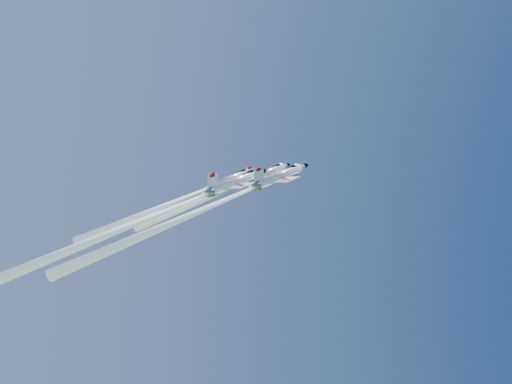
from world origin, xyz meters
name	(u,v)px	position (x,y,z in m)	size (l,w,h in m)	color
jet_lead	(227,190)	(-6.68, -0.21, 91.93)	(31.21, 14.39, 27.52)	white
jet_left	(182,199)	(-15.57, 1.27, 89.54)	(32.66, 15.02, 29.22)	white
jet_right	(211,206)	(-13.80, -10.48, 85.55)	(42.64, 19.55, 38.94)	white
jet_slot	(146,219)	(-24.62, -6.81, 82.94)	(47.46, 21.69, 45.24)	white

